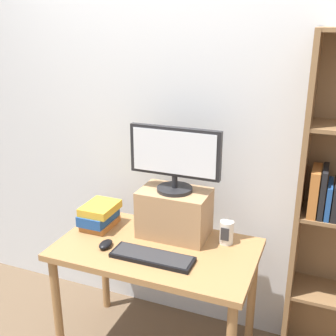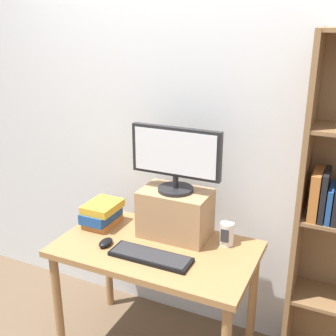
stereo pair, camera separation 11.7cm
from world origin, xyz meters
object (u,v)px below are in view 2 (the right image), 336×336
Objects in this scene: riser_box at (175,213)px; desk_speaker at (227,234)px; computer_mouse at (106,243)px; book_stack at (102,213)px; desk at (156,261)px; keyboard at (151,256)px; computer_monitor at (176,157)px.

desk_speaker is at bearing 3.01° from riser_box.
desk_speaker reaches higher than computer_mouse.
book_stack is at bearing 127.48° from computer_mouse.
book_stack is at bearing 166.77° from desk.
keyboard reaches higher than desk.
desk is 2.13× the size of computer_monitor.
book_stack is (-0.16, 0.21, 0.06)m from computer_mouse.
computer_mouse is at bearing -137.39° from computer_monitor.
computer_monitor is 2.14× the size of book_stack.
computer_monitor is 0.55m from keyboard.
riser_box reaches higher than desk_speaker.
book_stack is (-0.45, 0.22, 0.06)m from keyboard.
computer_mouse is at bearing -52.52° from book_stack.
desk_speaker is (0.35, 0.19, 0.16)m from desk.
computer_mouse is 0.68m from desk_speaker.
computer_mouse is 0.77× the size of desk_speaker.
computer_monitor is at bearing 75.16° from desk.
computer_mouse is 0.42× the size of book_stack.
riser_box is 0.89× the size of keyboard.
book_stack is at bearing -171.47° from computer_monitor.
computer_mouse is at bearing -156.80° from desk.
computer_mouse is (-0.26, -0.11, 0.11)m from desk.
desk_speaker reaches higher than desk.
computer_monitor is (0.00, -0.00, 0.34)m from riser_box.
computer_mouse is (-0.30, -0.28, -0.46)m from computer_monitor.
keyboard is at bearing -92.25° from riser_box.
book_stack is 0.78m from desk_speaker.
desk_speaker is (0.31, 0.02, -0.41)m from computer_monitor.
desk is 0.29m from riser_box.
computer_monitor is at bearing -90.00° from riser_box.
desk is 0.17m from keyboard.
desk is 4.55× the size of book_stack.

